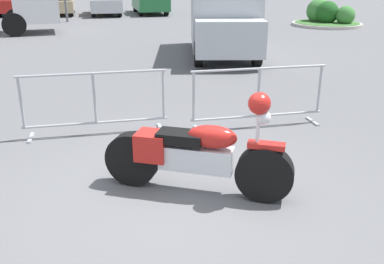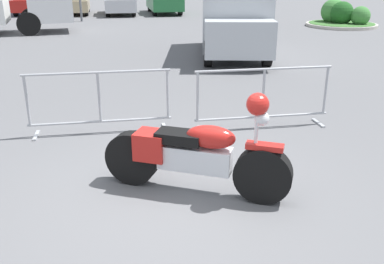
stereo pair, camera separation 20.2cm
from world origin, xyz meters
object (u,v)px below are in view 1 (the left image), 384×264
Objects in this scene: crowd_barrier_near at (95,102)px; parked_car_tan at (60,3)px; parked_car_silver at (105,2)px; crowd_barrier_far at (258,96)px; parked_car_red at (14,2)px; parked_car_green at (150,1)px; motorcycle at (196,154)px; pedestrian at (228,2)px; delivery_van at (223,15)px.

parked_car_tan reaches higher than crowd_barrier_near.
crowd_barrier_far is at bearing -175.20° from parked_car_silver.
parked_car_green reaches higher than parked_car_red.
parked_car_tan is at bearing 124.73° from motorcycle.
parked_car_tan is (2.73, -0.36, -0.03)m from parked_car_red.
parked_car_green is at bearing 85.40° from crowd_barrier_near.
crowd_barrier_far is at bearing -168.33° from parked_car_tan.
pedestrian is at bearing -115.06° from parked_car_red.
motorcycle is 19.64m from pedestrian.
pedestrian is at bearing 173.82° from delivery_van.
parked_car_silver is at bearing 118.24° from motorcycle.
parked_car_green is (0.28, 23.04, 0.26)m from motorcycle.
motorcycle is at bearing -122.30° from crowd_barrier_far.
parked_car_tan is (-7.32, 13.96, -0.55)m from delivery_van.
parked_car_silver reaches higher than parked_car_tan.
crowd_barrier_near is 0.55× the size of parked_car_red.
parked_car_silver is (-4.59, 13.57, -0.49)m from delivery_van.
parked_car_red is at bearing 130.74° from motorcycle.
motorcycle is 0.95× the size of crowd_barrier_near.
parked_car_red reaches higher than crowd_barrier_far.
parked_car_green reaches higher than motorcycle.
parked_car_tan is 10.34m from pedestrian.
pedestrian reaches higher than crowd_barrier_near.
delivery_van is at bearing -167.18° from parked_car_silver.
parked_car_tan reaches higher than crowd_barrier_far.
parked_car_silver is at bearing 91.78° from parked_car_green.
parked_car_tan is 0.91× the size of parked_car_silver.
pedestrian is at bearing -139.43° from parked_car_green.
pedestrian reaches higher than parked_car_tan.
crowd_barrier_far is (2.80, 0.00, 0.00)m from crowd_barrier_near.
delivery_van is at bearing 83.93° from crowd_barrier_far.
delivery_van is at bearing -150.78° from parked_car_red.
parked_car_silver reaches higher than crowd_barrier_near.
motorcycle is 2.62m from crowd_barrier_near.
parked_car_silver is at bearing -103.67° from parked_car_red.
pedestrian is (6.83, -3.53, 0.17)m from parked_car_silver.
delivery_van is at bearing -158.19° from parked_car_tan.
parked_car_silver is (2.73, -0.39, 0.07)m from parked_car_tan.
parked_car_red reaches higher than parked_car_tan.
parked_car_tan is 5.47m from parked_car_green.
crowd_barrier_near is 0.46× the size of delivery_van.
motorcycle is at bearing 91.55° from pedestrian.
motorcycle is 0.50× the size of parked_car_silver.
crowd_barrier_far is 20.83m from parked_car_silver.
crowd_barrier_far is 0.55× the size of parked_car_red.
crowd_barrier_near is 0.53× the size of parked_car_silver.
delivery_van is 1.19× the size of parked_car_red.
pedestrian reaches higher than parked_car_red.
pedestrian is (9.56, -3.93, 0.23)m from parked_car_tan.
crowd_barrier_far is 1.42× the size of pedestrian.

